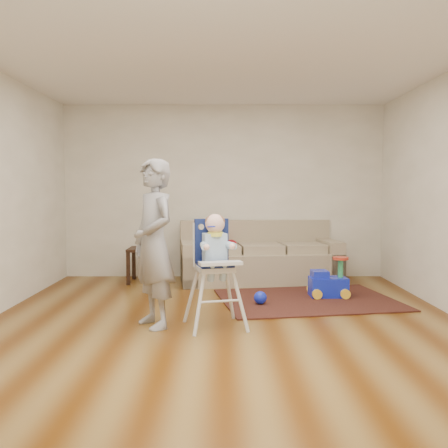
{
  "coord_description": "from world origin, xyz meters",
  "views": [
    {
      "loc": [
        -0.01,
        -5.12,
        1.39
      ],
      "look_at": [
        0.0,
        0.4,
        1.0
      ],
      "focal_mm": 40.0,
      "sensor_mm": 36.0,
      "label": 1
    }
  ],
  "objects_px": {
    "sofa": "(259,252)",
    "adult": "(154,243)",
    "high_chair": "(215,273)",
    "side_table": "(146,265)",
    "ride_on_toy": "(328,276)",
    "toy_ball": "(260,298)"
  },
  "relations": [
    {
      "from": "sofa",
      "to": "adult",
      "type": "relative_size",
      "value": 1.44
    },
    {
      "from": "high_chair",
      "to": "side_table",
      "type": "bearing_deg",
      "value": 99.21
    },
    {
      "from": "high_chair",
      "to": "sofa",
      "type": "bearing_deg",
      "value": 61.39
    },
    {
      "from": "sofa",
      "to": "ride_on_toy",
      "type": "xyz_separation_m",
      "value": [
        0.8,
        -1.12,
        -0.18
      ]
    },
    {
      "from": "sofa",
      "to": "side_table",
      "type": "relative_size",
      "value": 4.73
    },
    {
      "from": "toy_ball",
      "to": "adult",
      "type": "distance_m",
      "value": 1.64
    },
    {
      "from": "side_table",
      "to": "adult",
      "type": "relative_size",
      "value": 0.3
    },
    {
      "from": "sofa",
      "to": "side_table",
      "type": "height_order",
      "value": "sofa"
    },
    {
      "from": "side_table",
      "to": "ride_on_toy",
      "type": "distance_m",
      "value": 2.71
    },
    {
      "from": "ride_on_toy",
      "to": "adult",
      "type": "height_order",
      "value": "adult"
    },
    {
      "from": "toy_ball",
      "to": "side_table",
      "type": "bearing_deg",
      "value": 136.5
    },
    {
      "from": "high_chair",
      "to": "adult",
      "type": "height_order",
      "value": "adult"
    },
    {
      "from": "adult",
      "to": "high_chair",
      "type": "bearing_deg",
      "value": 54.25
    },
    {
      "from": "ride_on_toy",
      "to": "toy_ball",
      "type": "height_order",
      "value": "ride_on_toy"
    },
    {
      "from": "side_table",
      "to": "adult",
      "type": "bearing_deg",
      "value": -79.45
    },
    {
      "from": "ride_on_toy",
      "to": "toy_ball",
      "type": "distance_m",
      "value": 1.01
    },
    {
      "from": "sofa",
      "to": "ride_on_toy",
      "type": "relative_size",
      "value": 4.76
    },
    {
      "from": "side_table",
      "to": "high_chair",
      "type": "relative_size",
      "value": 0.45
    },
    {
      "from": "adult",
      "to": "sofa",
      "type": "bearing_deg",
      "value": 119.43
    },
    {
      "from": "high_chair",
      "to": "adult",
      "type": "distance_m",
      "value": 0.68
    },
    {
      "from": "sofa",
      "to": "adult",
      "type": "xyz_separation_m",
      "value": [
        -1.24,
        -2.46,
        0.39
      ]
    },
    {
      "from": "high_chair",
      "to": "ride_on_toy",
      "type": "bearing_deg",
      "value": 29.22
    }
  ]
}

